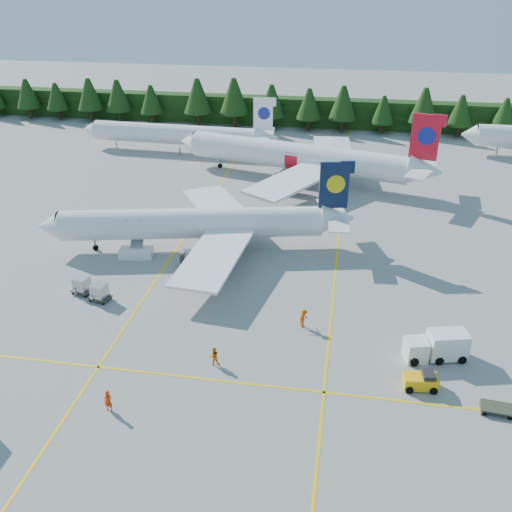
% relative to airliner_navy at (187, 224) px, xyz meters
% --- Properties ---
extents(ground, '(320.00, 320.00, 0.00)m').
position_rel_airliner_navy_xyz_m(ground, '(12.59, -18.39, -3.31)').
color(ground, gray).
rests_on(ground, ground).
extents(taxi_stripe_a, '(0.25, 120.00, 0.01)m').
position_rel_airliner_navy_xyz_m(taxi_stripe_a, '(-1.41, 1.61, -3.30)').
color(taxi_stripe_a, yellow).
rests_on(taxi_stripe_a, ground).
extents(taxi_stripe_b, '(0.25, 120.00, 0.01)m').
position_rel_airliner_navy_xyz_m(taxi_stripe_b, '(18.59, 1.61, -3.30)').
color(taxi_stripe_b, yellow).
rests_on(taxi_stripe_b, ground).
extents(taxi_stripe_cross, '(80.00, 0.25, 0.01)m').
position_rel_airliner_navy_xyz_m(taxi_stripe_cross, '(12.59, -24.39, -3.30)').
color(taxi_stripe_cross, yellow).
rests_on(taxi_stripe_cross, ground).
extents(treeline_hedge, '(220.00, 4.00, 6.00)m').
position_rel_airliner_navy_xyz_m(treeline_hedge, '(12.59, 63.61, -0.31)').
color(treeline_hedge, black).
rests_on(treeline_hedge, ground).
extents(airliner_navy, '(37.35, 30.41, 11.00)m').
position_rel_airliner_navy_xyz_m(airliner_navy, '(0.00, 0.00, 0.00)').
color(airliner_navy, white).
rests_on(airliner_navy, ground).
extents(airliner_red, '(42.83, 34.79, 12.71)m').
position_rel_airliner_navy_xyz_m(airliner_red, '(9.73, 28.40, 0.52)').
color(airliner_red, white).
rests_on(airliner_red, ground).
extents(airliner_far_left, '(37.28, 5.12, 10.83)m').
position_rel_airliner_navy_xyz_m(airliner_far_left, '(-14.86, 39.90, 0.09)').
color(airliner_far_left, white).
rests_on(airliner_far_left, ground).
extents(airstairs, '(4.29, 5.82, 3.61)m').
position_rel_airliner_navy_xyz_m(airstairs, '(-5.63, -3.07, -2.52)').
color(airstairs, white).
rests_on(airstairs, ground).
extents(service_truck, '(5.83, 3.29, 2.66)m').
position_rel_airliner_navy_xyz_m(service_truck, '(28.18, -17.98, -1.99)').
color(service_truck, white).
rests_on(service_truck, ground).
extents(baggage_tug, '(2.95, 1.81, 1.50)m').
position_rel_airliner_navy_xyz_m(baggage_tug, '(26.58, -22.40, -2.57)').
color(baggage_tug, '#FDB20E').
rests_on(baggage_tug, ground).
extents(uld_pair, '(4.88, 3.14, 1.61)m').
position_rel_airliner_navy_xyz_m(uld_pair, '(-7.05, -13.13, -2.22)').
color(uld_pair, '#313627').
rests_on(uld_pair, ground).
extents(crew_a, '(0.74, 0.53, 1.93)m').
position_rel_airliner_navy_xyz_m(crew_a, '(1.74, -29.43, -2.34)').
color(crew_a, red).
rests_on(crew_a, ground).
extents(crew_b, '(1.06, 0.95, 1.78)m').
position_rel_airliner_navy_xyz_m(crew_b, '(8.67, -22.26, -2.42)').
color(crew_b, orange).
rests_on(crew_b, ground).
extents(crew_c, '(0.86, 0.98, 1.99)m').
position_rel_airliner_navy_xyz_m(crew_c, '(15.95, -15.04, -2.31)').
color(crew_c, '#E84A04').
rests_on(crew_c, ground).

